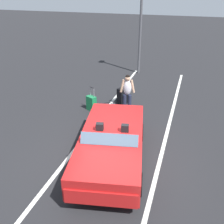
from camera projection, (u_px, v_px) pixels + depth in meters
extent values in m
plane|color=black|center=(111.00, 161.00, 7.87)|extent=(80.00, 80.00, 0.00)
cube|color=silver|center=(72.00, 153.00, 8.22)|extent=(18.00, 0.12, 0.01)
cube|color=silver|center=(158.00, 170.00, 7.49)|extent=(18.00, 0.12, 0.01)
cube|color=red|center=(111.00, 144.00, 7.59)|extent=(4.36, 2.52, 0.64)
cube|color=red|center=(105.00, 180.00, 6.36)|extent=(1.61, 1.89, 0.38)
cube|color=slate|center=(109.00, 139.00, 6.92)|extent=(0.48, 1.55, 0.31)
cube|color=black|center=(125.00, 128.00, 7.54)|extent=(0.20, 0.25, 0.22)
cube|color=black|center=(100.00, 127.00, 7.62)|extent=(0.20, 0.25, 0.22)
cylinder|color=black|center=(138.00, 184.00, 6.52)|extent=(0.63, 0.33, 0.60)
cylinder|color=black|center=(74.00, 179.00, 6.69)|extent=(0.63, 0.33, 0.60)
cylinder|color=black|center=(140.00, 132.00, 8.78)|extent=(0.63, 0.33, 0.60)
cylinder|color=black|center=(92.00, 130.00, 8.95)|extent=(0.63, 0.33, 0.60)
cube|color=black|center=(123.00, 96.00, 11.42)|extent=(0.55, 0.46, 0.74)
cube|color=black|center=(125.00, 98.00, 11.35)|extent=(0.36, 0.18, 0.41)
sphere|color=black|center=(123.00, 101.00, 11.75)|extent=(0.04, 0.04, 0.04)
sphere|color=black|center=(118.00, 104.00, 11.53)|extent=(0.04, 0.04, 0.04)
cube|color=#19723F|center=(91.00, 103.00, 10.87)|extent=(0.39, 0.46, 0.62)
cylinder|color=gray|center=(94.00, 93.00, 10.62)|extent=(0.03, 0.03, 0.37)
cylinder|color=gray|center=(90.00, 91.00, 10.76)|extent=(0.03, 0.03, 0.37)
cylinder|color=black|center=(92.00, 88.00, 10.61)|extent=(0.12, 0.21, 0.03)
sphere|color=black|center=(95.00, 110.00, 10.97)|extent=(0.04, 0.04, 0.04)
sphere|color=black|center=(91.00, 108.00, 11.14)|extent=(0.04, 0.04, 0.04)
cube|color=#991E8C|center=(112.00, 113.00, 10.16)|extent=(0.39, 0.35, 0.50)
cube|color=#721669|center=(109.00, 115.00, 10.15)|extent=(0.24, 0.16, 0.28)
cylinder|color=gray|center=(114.00, 106.00, 9.93)|extent=(0.03, 0.03, 0.24)
cylinder|color=gray|center=(113.00, 104.00, 10.09)|extent=(0.03, 0.03, 0.24)
cylinder|color=black|center=(114.00, 102.00, 9.95)|extent=(0.17, 0.12, 0.03)
sphere|color=black|center=(115.00, 120.00, 10.18)|extent=(0.04, 0.04, 0.04)
sphere|color=black|center=(113.00, 117.00, 10.38)|extent=(0.04, 0.04, 0.04)
ellipsoid|color=black|center=(108.00, 108.00, 10.80)|extent=(0.60, 0.70, 0.30)
torus|color=black|center=(108.00, 104.00, 10.72)|extent=(0.51, 0.51, 0.02)
cylinder|color=#1E2338|center=(129.00, 104.00, 10.55)|extent=(0.18, 0.18, 0.82)
cylinder|color=#1E2338|center=(124.00, 104.00, 10.57)|extent=(0.18, 0.18, 0.82)
ellipsoid|color=silver|center=(127.00, 88.00, 10.24)|extent=(0.28, 0.36, 0.60)
sphere|color=tan|center=(128.00, 78.00, 10.07)|extent=(0.21, 0.21, 0.21)
sphere|color=black|center=(128.00, 77.00, 10.05)|extent=(0.18, 0.18, 0.18)
cylinder|color=tan|center=(133.00, 86.00, 10.19)|extent=(0.13, 0.21, 0.53)
cylinder|color=tan|center=(122.00, 86.00, 10.24)|extent=(0.13, 0.21, 0.53)
cylinder|color=#4C4C51|center=(140.00, 32.00, 14.51)|extent=(0.14, 0.14, 4.71)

